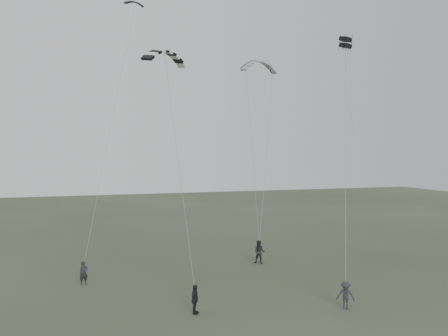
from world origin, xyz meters
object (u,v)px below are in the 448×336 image
object	(u,v)px
flyer_far	(346,295)
flyer_left	(84,273)
flyer_right	(259,252)
kite_pale_large	(260,61)
flyer_center	(195,299)
kite_box	(345,42)
kite_dark_small	(134,2)
kite_striped	(165,51)

from	to	relation	value
flyer_far	flyer_left	bearing A→B (deg)	-177.27
flyer_right	kite_pale_large	world-z (taller)	kite_pale_large
flyer_center	flyer_far	world-z (taller)	flyer_center
flyer_left	kite_box	world-z (taller)	kite_box
flyer_right	kite_dark_small	distance (m)	21.79
flyer_left	kite_dark_small	size ratio (longest dim) A/B	1.03
kite_striped	kite_dark_small	bearing A→B (deg)	62.07
flyer_far	kite_dark_small	bearing A→B (deg)	162.80
flyer_far	kite_box	distance (m)	17.24
flyer_right	kite_striped	bearing A→B (deg)	-111.37
flyer_far	kite_box	xyz separation A→B (m)	(3.66, 5.93, 15.76)
flyer_right	kite_box	xyz separation A→B (m)	(4.51, -4.85, 15.62)
flyer_left	flyer_far	bearing A→B (deg)	-48.96
flyer_left	flyer_right	size ratio (longest dim) A/B	0.84
kite_striped	kite_box	size ratio (longest dim) A/B	4.19
flyer_right	kite_box	size ratio (longest dim) A/B	2.54
flyer_center	kite_pale_large	bearing A→B (deg)	-3.01
flyer_left	kite_striped	world-z (taller)	kite_striped
flyer_left	kite_pale_large	xyz separation A→B (m)	(15.07, 6.17, 16.14)
flyer_right	kite_dark_small	world-z (taller)	kite_dark_small
kite_dark_small	kite_pale_large	size ratio (longest dim) A/B	0.43
kite_striped	flyer_left	bearing A→B (deg)	104.47
kite_pale_large	kite_striped	xyz separation A→B (m)	(-10.27, -10.43, -2.11)
flyer_center	kite_dark_small	size ratio (longest dim) A/B	1.05
flyer_right	kite_striped	xyz separation A→B (m)	(-8.44, -5.87, 13.89)
flyer_left	flyer_right	xyz separation A→B (m)	(13.23, 1.61, 0.15)
flyer_right	kite_dark_small	bearing A→B (deg)	-162.58
flyer_left	kite_striped	size ratio (longest dim) A/B	0.51
kite_dark_small	kite_striped	world-z (taller)	kite_dark_small
kite_box	flyer_center	bearing A→B (deg)	168.40
flyer_right	flyer_far	world-z (taller)	flyer_right
kite_striped	kite_box	distance (m)	13.10
flyer_right	kite_pale_large	distance (m)	16.74
flyer_far	kite_pale_large	size ratio (longest dim) A/B	0.44
flyer_right	kite_dark_small	xyz separation A→B (m)	(-9.34, 2.75, 19.49)
kite_box	flyer_left	bearing A→B (deg)	139.01
flyer_far	kite_striped	bearing A→B (deg)	-172.06
flyer_right	kite_dark_small	size ratio (longest dim) A/B	1.22
flyer_center	kite_pale_large	world-z (taller)	kite_pale_large
flyer_far	kite_pale_large	xyz separation A→B (m)	(0.99, 15.34, 16.15)
flyer_far	kite_pale_large	distance (m)	22.29
flyer_left	flyer_far	distance (m)	16.80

